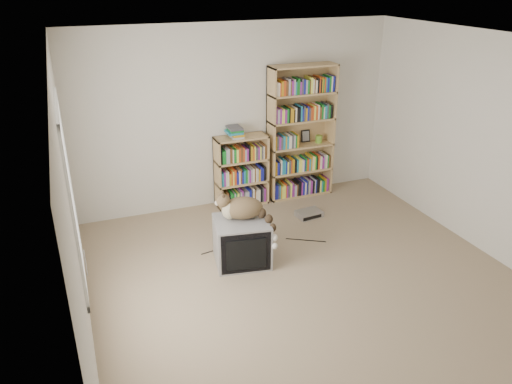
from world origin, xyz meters
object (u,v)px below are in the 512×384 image
object	(u,v)px
cat	(247,212)
bookcase_short	(241,173)
crt_tv	(242,241)
dvd_player	(309,214)
bookcase_tall	(300,136)

from	to	relation	value
cat	bookcase_short	xyz separation A→B (m)	(0.46, 1.49, -0.15)
crt_tv	dvd_player	bearing A→B (deg)	40.59
crt_tv	bookcase_tall	xyz separation A→B (m)	(1.44, 1.50, 0.65)
bookcase_short	dvd_player	xyz separation A→B (m)	(0.72, -0.75, -0.43)
cat	bookcase_tall	world-z (taller)	bookcase_tall
crt_tv	cat	world-z (taller)	cat
bookcase_tall	dvd_player	bearing A→B (deg)	-104.47
bookcase_short	dvd_player	distance (m)	1.12
crt_tv	bookcase_short	xyz separation A→B (m)	(0.53, 1.50, 0.21)
cat	bookcase_tall	bearing A→B (deg)	61.19
cat	dvd_player	xyz separation A→B (m)	(1.18, 0.74, -0.58)
bookcase_tall	bookcase_short	world-z (taller)	bookcase_tall
bookcase_tall	bookcase_short	bearing A→B (deg)	-179.85
bookcase_short	crt_tv	bearing A→B (deg)	-109.47
bookcase_tall	dvd_player	xyz separation A→B (m)	(-0.19, -0.75, -0.87)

